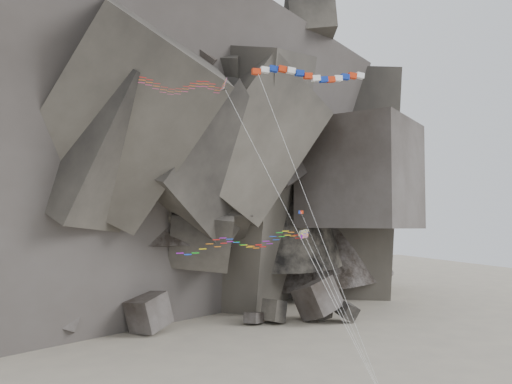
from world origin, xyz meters
name	(u,v)px	position (x,y,z in m)	size (l,w,h in m)	color
headland	(131,111)	(0.00, 70.00, 42.00)	(110.00, 70.00, 84.00)	#504A41
boulder_field	(196,318)	(3.93, 36.12, 2.28)	(67.42, 13.86, 8.46)	#47423F
delta_kite	(179,86)	(-8.58, 5.09, 32.20)	(20.60, 12.30, 31.94)	red
banner_kite	(311,76)	(2.37, -1.75, 32.77)	(11.36, 6.02, 31.85)	red
parafoil_kite	(240,242)	(-4.06, 0.52, 16.94)	(18.18, 7.19, 16.34)	yellow
pennant_kite	(316,248)	(5.81, 2.76, 15.96)	(2.68, 11.42, 18.17)	red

